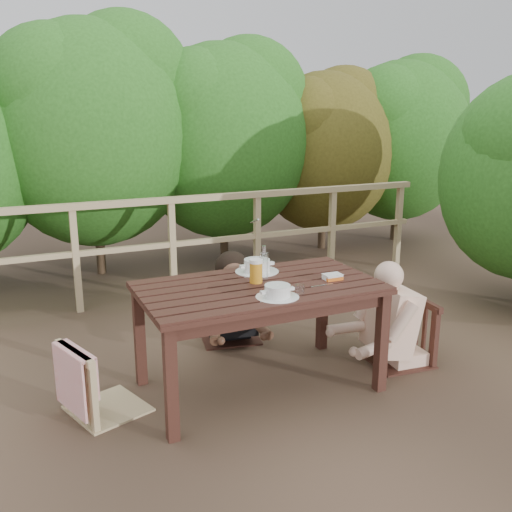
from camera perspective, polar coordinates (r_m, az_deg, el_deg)
name	(u,v)px	position (r m, az deg, el deg)	size (l,w,h in m)	color
ground	(259,386)	(3.91, 0.31, -13.05)	(60.00, 60.00, 0.00)	brown
table	(259,338)	(3.75, 0.32, -8.26)	(1.53, 0.86, 0.71)	black
chair_left	(103,345)	(3.56, -15.20, -8.67)	(0.43, 0.43, 0.87)	tan
chair_far	(229,284)	(4.51, -2.76, -2.90)	(0.45, 0.45, 0.91)	black
chair_right	(400,305)	(4.22, 14.40, -4.81)	(0.44, 0.44, 0.88)	black
woman	(228,269)	(4.49, -2.87, -1.34)	(0.47, 0.57, 1.16)	black
diner_right	(405,278)	(4.18, 14.89, -2.21)	(0.51, 0.63, 1.27)	beige
railing	(173,249)	(5.50, -8.45, 0.73)	(5.60, 0.10, 1.01)	tan
hedge_row	(172,101)	(6.60, -8.49, 15.27)	(6.60, 1.60, 3.80)	#245719
soup_near	(277,292)	(3.39, 2.19, -3.66)	(0.26, 0.26, 0.09)	silver
soup_far	(257,266)	(3.90, 0.10, -1.06)	(0.30, 0.30, 0.10)	silver
bread_roll	(282,288)	(3.47, 2.65, -3.29)	(0.13, 0.10, 0.08)	#A66F31
beer_glass	(256,272)	(3.64, 0.00, -1.64)	(0.09, 0.09, 0.17)	orange
bottle	(264,264)	(3.70, 0.80, -0.79)	(0.06, 0.06, 0.24)	white
tumbler	(300,290)	(3.45, 4.44, -3.48)	(0.06, 0.06, 0.07)	silver
butter_tub	(332,278)	(3.76, 7.75, -2.20)	(0.12, 0.09, 0.05)	white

